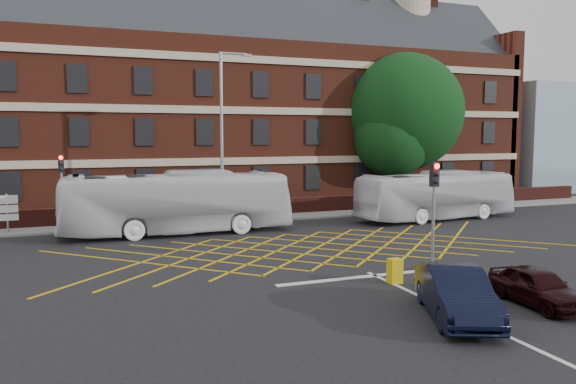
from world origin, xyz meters
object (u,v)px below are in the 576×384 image
object	(u,v)px
bus_left	(177,202)
direction_signs	(7,209)
car_navy	(456,293)
deciduous_tree	(404,120)
traffic_light_far	(63,202)
street_lamp	(223,167)
traffic_light_near	(433,227)
utility_cabinet	(395,271)
car_maroon	(538,286)
bus_right	(436,196)

from	to	relation	value
bus_left	direction_signs	distance (m)	8.98
car_navy	deciduous_tree	world-z (taller)	deciduous_tree
bus_left	deciduous_tree	size ratio (longest dim) A/B	1.06
car_navy	traffic_light_far	size ratio (longest dim) A/B	1.05
deciduous_tree	direction_signs	bearing A→B (deg)	-170.94
deciduous_tree	direction_signs	distance (m)	28.12
direction_signs	car_navy	bearing A→B (deg)	-55.82
street_lamp	direction_signs	size ratio (longest dim) A/B	4.49
traffic_light_near	utility_cabinet	distance (m)	2.85
deciduous_tree	traffic_light_far	size ratio (longest dim) A/B	2.70
deciduous_tree	street_lamp	size ratio (longest dim) A/B	1.17
direction_signs	utility_cabinet	bearing A→B (deg)	-48.73
car_navy	car_maroon	world-z (taller)	car_navy
street_lamp	direction_signs	world-z (taller)	street_lamp
bus_right	street_lamp	bearing A→B (deg)	78.43
deciduous_tree	utility_cabinet	world-z (taller)	deciduous_tree
bus_left	car_navy	size ratio (longest dim) A/B	2.71
car_navy	utility_cabinet	xyz separation A→B (m)	(0.45, 3.99, -0.30)
traffic_light_near	bus_right	bearing A→B (deg)	53.41
bus_left	street_lamp	size ratio (longest dim) A/B	1.23
deciduous_tree	traffic_light_far	bearing A→B (deg)	-167.73
bus_left	direction_signs	size ratio (longest dim) A/B	5.54
car_navy	street_lamp	xyz separation A→B (m)	(-2.23, 17.78, 2.74)
car_maroon	direction_signs	world-z (taller)	direction_signs
street_lamp	car_maroon	bearing A→B (deg)	-73.00
utility_cabinet	traffic_light_near	bearing A→B (deg)	23.23
deciduous_tree	utility_cabinet	xyz separation A→B (m)	(-13.37, -20.25, -5.99)
street_lamp	utility_cabinet	size ratio (longest dim) A/B	11.15
deciduous_tree	traffic_light_far	world-z (taller)	deciduous_tree
street_lamp	car_navy	bearing A→B (deg)	-82.85
traffic_light_near	car_maroon	bearing A→B (deg)	-85.20
car_navy	utility_cabinet	world-z (taller)	car_navy
bus_right	traffic_light_near	size ratio (longest dim) A/B	2.55
car_maroon	direction_signs	xyz separation A→B (m)	(-16.68, 19.80, 0.78)
traffic_light_far	car_navy	bearing A→B (deg)	-60.41
bus_right	deciduous_tree	xyz separation A→B (m)	(2.72, 8.04, 4.92)
deciduous_tree	traffic_light_far	distance (m)	25.56
car_navy	deciduous_tree	xyz separation A→B (m)	(13.82, 24.24, 5.70)
bus_left	traffic_light_near	size ratio (longest dim) A/B	2.85
car_navy	utility_cabinet	distance (m)	4.02
car_maroon	traffic_light_far	world-z (taller)	traffic_light_far
utility_cabinet	bus_left	bearing A→B (deg)	112.75
deciduous_tree	traffic_light_near	bearing A→B (deg)	-119.85
car_maroon	car_navy	bearing A→B (deg)	-174.74
bus_left	utility_cabinet	xyz separation A→B (m)	(5.45, -13.01, -1.26)
bus_left	deciduous_tree	xyz separation A→B (m)	(18.83, 7.24, 4.74)
car_maroon	direction_signs	size ratio (longest dim) A/B	1.60
car_navy	deciduous_tree	distance (m)	28.48
car_navy	car_maroon	bearing A→B (deg)	24.22
traffic_light_near	utility_cabinet	world-z (taller)	traffic_light_near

